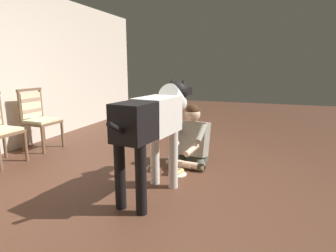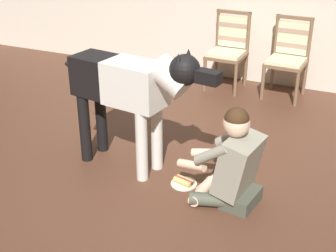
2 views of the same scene
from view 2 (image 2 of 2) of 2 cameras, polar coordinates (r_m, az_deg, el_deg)
ground_plane at (r=4.30m, az=-3.15°, el=-5.50°), size 15.91×15.91×0.00m
dining_chair_left_of_pair at (r=6.18m, az=7.45°, el=9.59°), size 0.47×0.48×0.98m
dining_chair_right_of_pair at (r=6.01m, az=14.50°, el=8.54°), size 0.49×0.49×0.98m
person_sitting_on_floor at (r=3.76m, az=7.87°, el=-4.66°), size 0.69×0.57×0.83m
large_dog at (r=4.03m, az=-4.64°, el=4.69°), size 1.58×0.45×1.19m
hot_dog_on_plate at (r=4.09m, az=1.94°, el=-6.82°), size 0.23×0.23×0.06m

